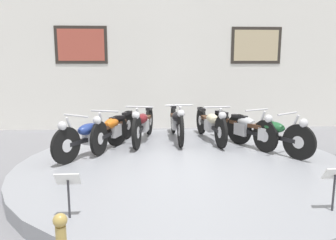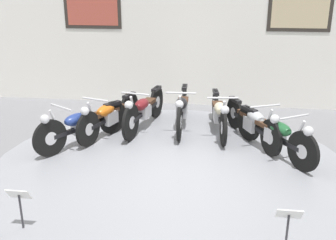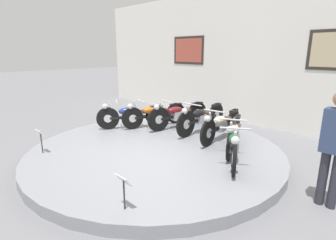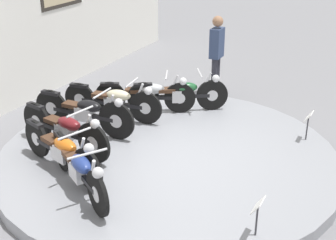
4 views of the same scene
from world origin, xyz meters
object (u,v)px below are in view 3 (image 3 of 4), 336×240
(info_placard_front_centre, at_px, (124,185))
(motorcycle_black, at_px, (201,117))
(info_placard_front_left, at_px, (41,136))
(motorcycle_maroon, at_px, (178,114))
(motorcycle_cream, at_px, (221,124))
(motorcycle_silver, at_px, (234,133))
(motorcycle_orange, at_px, (154,113))
(motorcycle_blue, at_px, (131,115))
(visitor_standing, at_px, (335,143))
(motorcycle_green, at_px, (233,142))

(info_placard_front_centre, bearing_deg, motorcycle_black, 112.29)
(info_placard_front_left, bearing_deg, motorcycle_maroon, 77.75)
(motorcycle_maroon, relative_size, motorcycle_cream, 1.01)
(motorcycle_cream, xyz_separation_m, motorcycle_silver, (0.58, -0.38, -0.01))
(motorcycle_orange, bearing_deg, info_placard_front_centre, -47.78)
(motorcycle_blue, relative_size, info_placard_front_left, 3.30)
(motorcycle_black, distance_m, info_placard_front_centre, 3.84)
(motorcycle_orange, bearing_deg, motorcycle_silver, 0.02)
(motorcycle_cream, height_order, visitor_standing, visitor_standing)
(motorcycle_silver, bearing_deg, visitor_standing, -17.54)
(motorcycle_maroon, height_order, motorcycle_silver, motorcycle_maroon)
(motorcycle_orange, relative_size, motorcycle_black, 0.93)
(motorcycle_maroon, height_order, motorcycle_green, motorcycle_maroon)
(motorcycle_black, bearing_deg, motorcycle_silver, -21.98)
(motorcycle_cream, bearing_deg, visitor_standing, -21.45)
(visitor_standing, bearing_deg, motorcycle_maroon, 165.77)
(motorcycle_orange, distance_m, visitor_standing, 4.65)
(motorcycle_silver, bearing_deg, motorcycle_orange, -179.98)
(motorcycle_black, bearing_deg, motorcycle_orange, -157.95)
(info_placard_front_left, bearing_deg, info_placard_front_centre, 0.00)
(motorcycle_maroon, bearing_deg, motorcycle_silver, -10.83)
(motorcycle_silver, bearing_deg, info_placard_front_left, -132.26)
(motorcycle_cream, height_order, info_placard_front_left, motorcycle_cream)
(info_placard_front_centre, bearing_deg, motorcycle_silver, 93.06)
(motorcycle_blue, bearing_deg, info_placard_front_centre, -38.86)
(motorcycle_black, bearing_deg, info_placard_front_left, -112.33)
(motorcycle_black, distance_m, motorcycle_silver, 1.40)
(info_placard_front_centre, bearing_deg, motorcycle_orange, 132.22)
(motorcycle_maroon, relative_size, motorcycle_green, 1.18)
(motorcycle_green, bearing_deg, motorcycle_orange, 169.28)
(motorcycle_cream, bearing_deg, motorcycle_orange, -169.17)
(motorcycle_orange, distance_m, motorcycle_silver, 2.59)
(info_placard_front_left, bearing_deg, motorcycle_blue, 93.70)
(motorcycle_orange, bearing_deg, motorcycle_black, 22.05)
(motorcycle_green, bearing_deg, motorcycle_maroon, 158.13)
(motorcycle_maroon, xyz_separation_m, motorcycle_silver, (2.01, -0.38, -0.02))
(motorcycle_cream, relative_size, visitor_standing, 1.11)
(motorcycle_blue, height_order, motorcycle_silver, motorcycle_blue)
(motorcycle_maroon, height_order, info_placard_front_centre, motorcycle_maroon)
(motorcycle_maroon, xyz_separation_m, info_placard_front_left, (-0.74, -3.41, -0.03))
(visitor_standing, bearing_deg, info_placard_front_left, -153.24)
(motorcycle_orange, xyz_separation_m, info_placard_front_left, (-0.17, -3.03, -0.01))
(motorcycle_blue, distance_m, info_placard_front_left, 2.48)
(motorcycle_blue, relative_size, motorcycle_cream, 0.86)
(motorcycle_orange, height_order, motorcycle_green, motorcycle_green)
(info_placard_front_centre, bearing_deg, motorcycle_cream, 102.29)
(motorcycle_orange, relative_size, info_placard_front_left, 3.68)
(motorcycle_blue, distance_m, motorcycle_silver, 2.96)
(motorcycle_green, height_order, info_placard_front_left, motorcycle_green)
(motorcycle_silver, xyz_separation_m, visitor_standing, (2.00, -0.63, 0.44))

